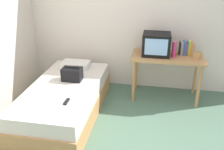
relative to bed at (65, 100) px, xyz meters
The scene contains 12 objects.
wall_back 1.89m from the bed, 51.93° to the left, with size 5.20×0.10×2.60m, color beige.
bed is the anchor object (origin of this frame).
desk 1.76m from the bed, 28.19° to the left, with size 1.16×0.60×0.77m.
tv 1.70m from the bed, 31.75° to the left, with size 0.44×0.39×0.36m.
water_bottle 1.88m from the bed, 25.23° to the left, with size 0.06×0.06×0.25m, color #E53372.
book_row 2.13m from the bed, 26.95° to the left, with size 0.25×0.16×0.23m.
picture_frame 2.14m from the bed, 19.46° to the left, with size 0.11×0.02×0.12m, color #B27F4C.
pillow 0.76m from the bed, 93.36° to the left, with size 0.47×0.28×0.11m, color silver.
handbag 0.41m from the bed, 70.99° to the left, with size 0.30×0.20×0.23m.
magazine 0.43m from the bed, 108.24° to the right, with size 0.21×0.29×0.01m, color white.
remote_dark 0.58m from the bed, 65.83° to the right, with size 0.04×0.16×0.02m, color black.
remote_silver 0.33m from the bed, 120.03° to the left, with size 0.04×0.14×0.02m, color #B7B7BC.
Camera 1 is at (0.33, -2.34, 2.15)m, focal length 39.61 mm.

